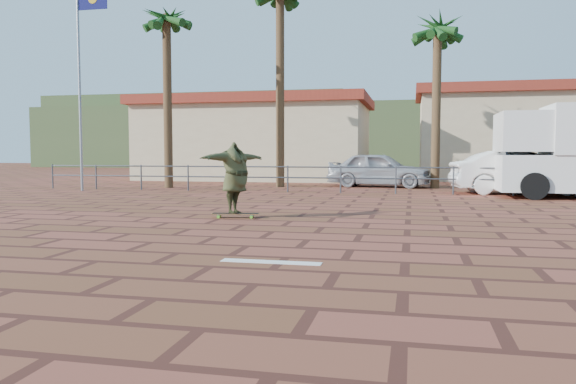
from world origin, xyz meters
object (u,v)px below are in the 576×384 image
(skateboarder, at_px, (235,178))
(car_silver, at_px, (379,170))
(longboard, at_px, (235,214))
(car_white, at_px, (520,172))

(skateboarder, bearing_deg, car_silver, 13.28)
(longboard, distance_m, car_silver, 12.62)
(longboard, xyz_separation_m, car_white, (7.75, 9.34, 0.70))
(skateboarder, xyz_separation_m, car_silver, (2.56, 12.34, -0.17))
(car_silver, bearing_deg, skateboarder, 176.47)
(longboard, bearing_deg, car_white, 41.07)
(longboard, height_order, skateboarder, skateboarder)
(longboard, height_order, car_silver, car_silver)
(longboard, distance_m, skateboarder, 0.84)
(car_silver, distance_m, car_white, 5.99)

